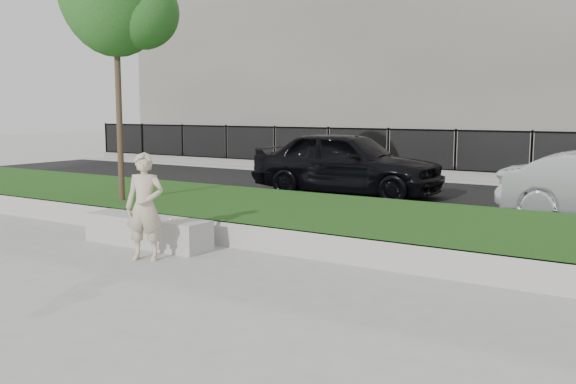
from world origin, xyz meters
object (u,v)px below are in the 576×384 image
Objects in this scene: man at (145,207)px; book at (179,219)px; stone_bench at (147,231)px; car_dark at (347,163)px.

book is (-0.09, 0.81, -0.30)m from man.
car_dark is (-0.02, 6.96, 0.63)m from stone_bench.
car_dark is at bearing 71.49° from man.
man is 0.87m from book.
man is at bearing -45.68° from stone_bench.
car_dark is (-0.64, 6.89, 0.37)m from book.
stone_bench is 1.16m from man.
car_dark is at bearing 89.22° from book.
car_dark is at bearing 90.18° from stone_bench.
man is 7.73m from car_dark.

